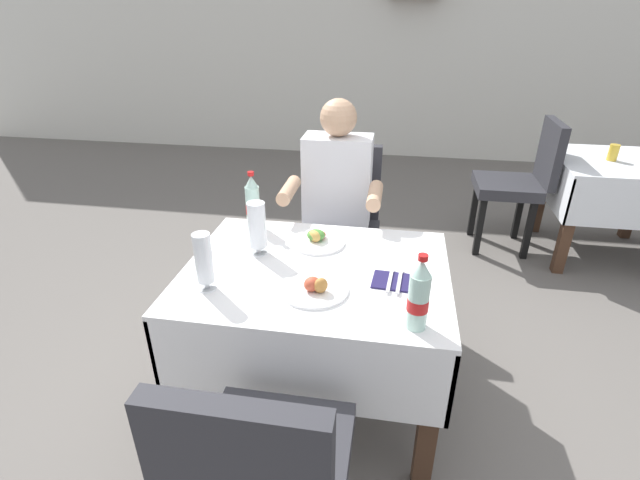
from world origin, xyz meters
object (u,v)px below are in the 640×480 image
(plate_far_diner, at_px, (317,239))
(cola_bottle_secondary, at_px, (419,296))
(chair_far_diner_seat, at_px, (341,223))
(chair_near_camera_side, at_px, (263,474))
(seated_diner_far, at_px, (336,205))
(beer_glass_left, at_px, (257,228))
(cola_bottle_primary, at_px, (253,203))
(beer_glass_middle, at_px, (204,262))
(napkin_cutlery_set, at_px, (395,281))
(background_chair_left, at_px, (521,178))
(main_dining_table, at_px, (316,304))
(background_table_tumbler, at_px, (613,153))
(background_dining_table, at_px, (612,186))
(plate_near_camera, at_px, (314,288))

(plate_far_diner, relative_size, cola_bottle_secondary, 0.90)
(chair_far_diner_seat, relative_size, chair_near_camera_side, 1.00)
(chair_far_diner_seat, distance_m, seated_diner_far, 0.19)
(beer_glass_left, xyz_separation_m, cola_bottle_primary, (-0.10, 0.25, -0.00))
(beer_glass_middle, bearing_deg, chair_near_camera_side, -57.70)
(napkin_cutlery_set, distance_m, background_chair_left, 2.04)
(main_dining_table, height_order, cola_bottle_secondary, cola_bottle_secondary)
(seated_diner_far, height_order, napkin_cutlery_set, seated_diner_far)
(chair_near_camera_side, xyz_separation_m, cola_bottle_secondary, (0.39, 0.49, 0.29))
(chair_far_diner_seat, xyz_separation_m, beer_glass_left, (-0.26, -0.72, 0.29))
(seated_diner_far, distance_m, background_table_tumbler, 2.06)
(main_dining_table, relative_size, background_table_tumbler, 9.71)
(chair_far_diner_seat, height_order, cola_bottle_primary, cola_bottle_primary)
(seated_diner_far, distance_m, background_dining_table, 2.12)
(beer_glass_left, bearing_deg, chair_far_diner_seat, 69.94)
(beer_glass_left, bearing_deg, seated_diner_far, 68.04)
(main_dining_table, relative_size, plate_far_diner, 4.38)
(beer_glass_left, distance_m, napkin_cutlery_set, 0.61)
(plate_near_camera, relative_size, plate_far_diner, 1.07)
(seated_diner_far, relative_size, background_dining_table, 1.56)
(beer_glass_left, height_order, background_dining_table, beer_glass_left)
(chair_far_diner_seat, relative_size, plate_near_camera, 3.73)
(plate_near_camera, relative_size, background_table_tumbler, 2.36)
(background_dining_table, distance_m, background_table_tumbler, 0.25)
(beer_glass_middle, bearing_deg, cola_bottle_primary, 88.32)
(chair_far_diner_seat, bearing_deg, background_chair_left, 39.29)
(plate_near_camera, distance_m, cola_bottle_primary, 0.65)
(cola_bottle_primary, bearing_deg, background_chair_left, 42.94)
(chair_near_camera_side, xyz_separation_m, background_table_tumbler, (1.74, 2.59, 0.22))
(main_dining_table, bearing_deg, napkin_cutlery_set, -9.20)
(cola_bottle_secondary, xyz_separation_m, background_table_tumbler, (1.35, 2.09, -0.06))
(chair_near_camera_side, xyz_separation_m, beer_glass_middle, (-0.38, 0.60, 0.28))
(chair_near_camera_side, distance_m, background_dining_table, 3.16)
(main_dining_table, bearing_deg, seated_diner_far, 91.33)
(seated_diner_far, height_order, background_chair_left, seated_diner_far)
(background_chair_left, bearing_deg, napkin_cutlery_set, -115.40)
(cola_bottle_secondary, distance_m, background_chair_left, 2.27)
(napkin_cutlery_set, distance_m, background_table_tumbler, 2.32)
(beer_glass_left, bearing_deg, napkin_cutlery_set, -13.34)
(seated_diner_far, bearing_deg, background_chair_left, 41.90)
(chair_near_camera_side, bearing_deg, main_dining_table, 90.00)
(cola_bottle_secondary, bearing_deg, beer_glass_left, 148.46)
(beer_glass_middle, xyz_separation_m, cola_bottle_secondary, (0.77, -0.10, 0.00))
(background_dining_table, bearing_deg, beer_glass_middle, -137.49)
(chair_near_camera_side, height_order, beer_glass_middle, chair_near_camera_side)
(cola_bottle_primary, xyz_separation_m, background_table_tumbler, (2.11, 1.43, -0.07))
(plate_near_camera, bearing_deg, cola_bottle_primary, 127.24)
(background_chair_left, bearing_deg, beer_glass_middle, -128.10)
(cola_bottle_primary, bearing_deg, napkin_cutlery_set, -30.05)
(plate_near_camera, xyz_separation_m, background_table_tumbler, (1.72, 1.94, 0.04))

